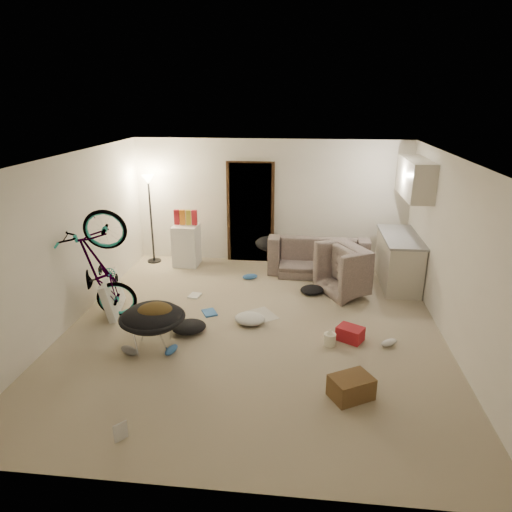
# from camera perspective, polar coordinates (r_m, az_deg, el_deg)

# --- Properties ---
(floor) EXTENTS (5.50, 6.00, 0.02)m
(floor) POSITION_cam_1_polar(r_m,az_deg,el_deg) (6.92, -0.31, -9.02)
(floor) COLOR tan
(floor) RESTS_ON ground
(ceiling) EXTENTS (5.50, 6.00, 0.02)m
(ceiling) POSITION_cam_1_polar(r_m,az_deg,el_deg) (6.13, -0.35, 12.17)
(ceiling) COLOR white
(ceiling) RESTS_ON wall_back
(wall_back) EXTENTS (5.50, 0.02, 2.50)m
(wall_back) POSITION_cam_1_polar(r_m,az_deg,el_deg) (9.31, 1.81, 6.77)
(wall_back) COLOR white
(wall_back) RESTS_ON floor
(wall_front) EXTENTS (5.50, 0.02, 2.50)m
(wall_front) POSITION_cam_1_polar(r_m,az_deg,el_deg) (3.72, -5.81, -13.83)
(wall_front) COLOR white
(wall_front) RESTS_ON floor
(wall_left) EXTENTS (0.02, 6.00, 2.50)m
(wall_left) POSITION_cam_1_polar(r_m,az_deg,el_deg) (7.25, -22.54, 1.61)
(wall_left) COLOR white
(wall_left) RESTS_ON floor
(wall_right) EXTENTS (0.02, 6.00, 2.50)m
(wall_right) POSITION_cam_1_polar(r_m,az_deg,el_deg) (6.70, 23.83, 0.04)
(wall_right) COLOR white
(wall_right) RESTS_ON floor
(doorway) EXTENTS (0.85, 0.10, 2.04)m
(doorway) POSITION_cam_1_polar(r_m,az_deg,el_deg) (9.36, -0.68, 5.41)
(doorway) COLOR black
(doorway) RESTS_ON floor
(door_trim) EXTENTS (0.97, 0.04, 2.10)m
(door_trim) POSITION_cam_1_polar(r_m,az_deg,el_deg) (9.33, -0.70, 5.36)
(door_trim) COLOR #392313
(door_trim) RESTS_ON floor
(floor_lamp) EXTENTS (0.28, 0.28, 1.81)m
(floor_lamp) POSITION_cam_1_polar(r_m,az_deg,el_deg) (9.44, -13.16, 6.81)
(floor_lamp) COLOR black
(floor_lamp) RESTS_ON floor
(kitchen_counter) EXTENTS (0.60, 1.50, 0.88)m
(kitchen_counter) POSITION_cam_1_polar(r_m,az_deg,el_deg) (8.70, 17.36, -0.58)
(kitchen_counter) COLOR beige
(kitchen_counter) RESTS_ON floor
(counter_top) EXTENTS (0.64, 1.54, 0.04)m
(counter_top) POSITION_cam_1_polar(r_m,az_deg,el_deg) (8.57, 17.66, 2.32)
(counter_top) COLOR gray
(counter_top) RESTS_ON kitchen_counter
(kitchen_uppers) EXTENTS (0.38, 1.40, 0.65)m
(kitchen_uppers) POSITION_cam_1_polar(r_m,az_deg,el_deg) (8.36, 19.28, 9.16)
(kitchen_uppers) COLOR beige
(kitchen_uppers) RESTS_ON wall_right
(sofa) EXTENTS (1.92, 0.78, 0.56)m
(sofa) POSITION_cam_1_polar(r_m,az_deg,el_deg) (9.01, 7.73, -0.25)
(sofa) COLOR #333932
(sofa) RESTS_ON floor
(armchair) EXTENTS (1.21, 1.26, 0.63)m
(armchair) POSITION_cam_1_polar(r_m,az_deg,el_deg) (8.23, 12.60, -2.20)
(armchair) COLOR #333932
(armchair) RESTS_ON floor
(bicycle) EXTENTS (1.92, 1.08, 1.05)m
(bicycle) POSITION_cam_1_polar(r_m,az_deg,el_deg) (7.31, -18.58, -4.23)
(bicycle) COLOR black
(bicycle) RESTS_ON floor
(book_asset) EXTENTS (0.25, 0.25, 0.02)m
(book_asset) POSITION_cam_1_polar(r_m,az_deg,el_deg) (5.12, -17.25, -21.42)
(book_asset) COLOR maroon
(book_asset) RESTS_ON floor
(mini_fridge) EXTENTS (0.50, 0.50, 0.83)m
(mini_fridge) POSITION_cam_1_polar(r_m,az_deg,el_deg) (9.36, -8.68, 1.34)
(mini_fridge) COLOR white
(mini_fridge) RESTS_ON floor
(snack_box_0) EXTENTS (0.10, 0.07, 0.30)m
(snack_box_0) POSITION_cam_1_polar(r_m,az_deg,el_deg) (9.25, -9.89, 4.82)
(snack_box_0) COLOR maroon
(snack_box_0) RESTS_ON mini_fridge
(snack_box_1) EXTENTS (0.10, 0.07, 0.30)m
(snack_box_1) POSITION_cam_1_polar(r_m,az_deg,el_deg) (9.21, -9.17, 4.81)
(snack_box_1) COLOR orange
(snack_box_1) RESTS_ON mini_fridge
(snack_box_2) EXTENTS (0.11, 0.09, 0.30)m
(snack_box_2) POSITION_cam_1_polar(r_m,az_deg,el_deg) (9.18, -8.44, 4.80)
(snack_box_2) COLOR gold
(snack_box_2) RESTS_ON mini_fridge
(snack_box_3) EXTENTS (0.11, 0.08, 0.30)m
(snack_box_3) POSITION_cam_1_polar(r_m,az_deg,el_deg) (9.15, -7.71, 4.78)
(snack_box_3) COLOR maroon
(snack_box_3) RESTS_ON mini_fridge
(saucer_chair) EXTENTS (0.89, 0.89, 0.63)m
(saucer_chair) POSITION_cam_1_polar(r_m,az_deg,el_deg) (6.39, -12.78, -8.17)
(saucer_chair) COLOR silver
(saucer_chair) RESTS_ON floor
(hoodie) EXTENTS (0.59, 0.55, 0.22)m
(hoodie) POSITION_cam_1_polar(r_m,az_deg,el_deg) (6.27, -12.56, -6.76)
(hoodie) COLOR #4B381A
(hoodie) RESTS_ON saucer_chair
(sofa_drape) EXTENTS (0.65, 0.58, 0.28)m
(sofa_drape) POSITION_cam_1_polar(r_m,az_deg,el_deg) (8.95, 1.71, 1.55)
(sofa_drape) COLOR black
(sofa_drape) RESTS_ON sofa
(tv_box) EXTENTS (0.41, 0.92, 0.60)m
(tv_box) POSITION_cam_1_polar(r_m,az_deg,el_deg) (7.64, -17.50, -4.57)
(tv_box) COLOR silver
(tv_box) RESTS_ON floor
(drink_case_a) EXTENTS (0.57, 0.52, 0.26)m
(drink_case_a) POSITION_cam_1_polar(r_m,az_deg,el_deg) (5.53, 11.80, -15.76)
(drink_case_a) COLOR brown
(drink_case_a) RESTS_ON floor
(drink_case_b) EXTENTS (0.43, 0.40, 0.20)m
(drink_case_b) POSITION_cam_1_polar(r_m,az_deg,el_deg) (6.68, 11.69, -9.48)
(drink_case_b) COLOR maroon
(drink_case_b) RESTS_ON floor
(juicer) EXTENTS (0.17, 0.17, 0.24)m
(juicer) POSITION_cam_1_polar(r_m,az_deg,el_deg) (6.51, 9.20, -10.14)
(juicer) COLOR white
(juicer) RESTS_ON floor
(newspaper) EXTENTS (0.58, 0.61, 0.01)m
(newspaper) POSITION_cam_1_polar(r_m,az_deg,el_deg) (7.28, 0.74, -7.37)
(newspaper) COLOR #B4B0A6
(newspaper) RESTS_ON floor
(book_blue) EXTENTS (0.30, 0.33, 0.03)m
(book_blue) POSITION_cam_1_polar(r_m,az_deg,el_deg) (7.37, -5.83, -7.05)
(book_blue) COLOR #3166B3
(book_blue) RESTS_ON floor
(book_white) EXTENTS (0.22, 0.27, 0.02)m
(book_white) POSITION_cam_1_polar(r_m,az_deg,el_deg) (8.00, -7.67, -4.92)
(book_white) COLOR silver
(book_white) RESTS_ON floor
(shoe_0) EXTENTS (0.31, 0.21, 0.11)m
(shoe_0) POSITION_cam_1_polar(r_m,az_deg,el_deg) (8.62, -0.76, -2.59)
(shoe_0) COLOR #3166B3
(shoe_0) RESTS_ON floor
(shoe_1) EXTENTS (0.30, 0.22, 0.10)m
(shoe_1) POSITION_cam_1_polar(r_m,az_deg,el_deg) (8.66, 4.12, -2.55)
(shoe_1) COLOR slate
(shoe_1) RESTS_ON floor
(shoe_2) EXTENTS (0.18, 0.29, 0.10)m
(shoe_2) POSITION_cam_1_polar(r_m,az_deg,el_deg) (6.37, -10.54, -11.45)
(shoe_2) COLOR #3166B3
(shoe_2) RESTS_ON floor
(shoe_3) EXTENTS (0.32, 0.24, 0.11)m
(shoe_3) POSITION_cam_1_polar(r_m,az_deg,el_deg) (6.47, -15.56, -11.30)
(shoe_3) COLOR slate
(shoe_3) RESTS_ON floor
(shoe_4) EXTENTS (0.28, 0.24, 0.10)m
(shoe_4) POSITION_cam_1_polar(r_m,az_deg,el_deg) (6.69, 16.29, -10.33)
(shoe_4) COLOR white
(shoe_4) RESTS_ON floor
(clothes_lump_a) EXTENTS (0.62, 0.58, 0.16)m
(clothes_lump_a) POSITION_cam_1_polar(r_m,az_deg,el_deg) (6.84, -8.38, -8.75)
(clothes_lump_a) COLOR black
(clothes_lump_a) RESTS_ON floor
(clothes_lump_b) EXTENTS (0.55, 0.52, 0.13)m
(clothes_lump_b) POSITION_cam_1_polar(r_m,az_deg,el_deg) (8.08, 7.03, -4.21)
(clothes_lump_b) COLOR black
(clothes_lump_b) RESTS_ON floor
(clothes_lump_c) EXTENTS (0.54, 0.48, 0.15)m
(clothes_lump_c) POSITION_cam_1_polar(r_m,az_deg,el_deg) (7.01, -0.79, -7.83)
(clothes_lump_c) COLOR silver
(clothes_lump_c) RESTS_ON floor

